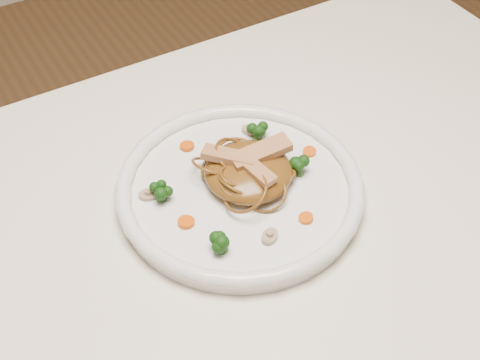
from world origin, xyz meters
TOP-DOWN VIEW (x-y plane):
  - table at (0.00, 0.00)m, footprint 1.20×0.80m
  - plate at (0.05, 0.07)m, footprint 0.32×0.32m
  - noodle_mound at (0.06, 0.08)m, footprint 0.14×0.14m
  - chicken_a at (0.08, 0.08)m, footprint 0.08×0.03m
  - chicken_b at (0.05, 0.10)m, footprint 0.06×0.06m
  - chicken_c at (0.06, 0.06)m, footprint 0.03×0.06m
  - broccoli_0 at (0.11, 0.14)m, footprint 0.03×0.03m
  - broccoli_1 at (-0.04, 0.11)m, footprint 0.03×0.03m
  - broccoli_2 at (-0.02, 0.00)m, footprint 0.03×0.03m
  - broccoli_3 at (0.12, 0.06)m, footprint 0.03×0.03m
  - carrot_0 at (0.09, 0.14)m, footprint 0.03×0.03m
  - carrot_1 at (-0.04, 0.06)m, footprint 0.03×0.03m
  - carrot_2 at (0.16, 0.08)m, footprint 0.02×0.02m
  - carrot_3 at (0.02, 0.17)m, footprint 0.03×0.03m
  - carrot_4 at (0.09, -0.01)m, footprint 0.02×0.02m
  - mushroom_0 at (0.04, -0.01)m, footprint 0.03×0.03m
  - mushroom_1 at (0.13, 0.11)m, footprint 0.02×0.02m
  - mushroom_2 at (-0.06, 0.12)m, footprint 0.03×0.03m
  - mushroom_3 at (0.11, 0.16)m, footprint 0.03×0.03m

SIDE VIEW (x-z plane):
  - table at x=0.00m, z-range 0.28..1.03m
  - plate at x=0.05m, z-range 0.75..0.77m
  - carrot_0 at x=0.09m, z-range 0.77..0.77m
  - carrot_1 at x=-0.04m, z-range 0.77..0.77m
  - carrot_2 at x=0.16m, z-range 0.77..0.77m
  - carrot_3 at x=0.02m, z-range 0.77..0.77m
  - carrot_4 at x=0.09m, z-range 0.77..0.77m
  - mushroom_0 at x=0.04m, z-range 0.77..0.77m
  - mushroom_1 at x=0.13m, z-range 0.77..0.77m
  - mushroom_2 at x=-0.06m, z-range 0.77..0.77m
  - mushroom_3 at x=0.11m, z-range 0.77..0.77m
  - broccoli_2 at x=-0.02m, z-range 0.77..0.79m
  - broccoli_0 at x=0.11m, z-range 0.77..0.79m
  - broccoli_1 at x=-0.04m, z-range 0.77..0.79m
  - broccoli_3 at x=0.12m, z-range 0.77..0.80m
  - noodle_mound at x=0.06m, z-range 0.76..0.80m
  - chicken_c at x=0.06m, z-range 0.80..0.81m
  - chicken_b at x=0.05m, z-range 0.80..0.81m
  - chicken_a at x=0.08m, z-range 0.80..0.81m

